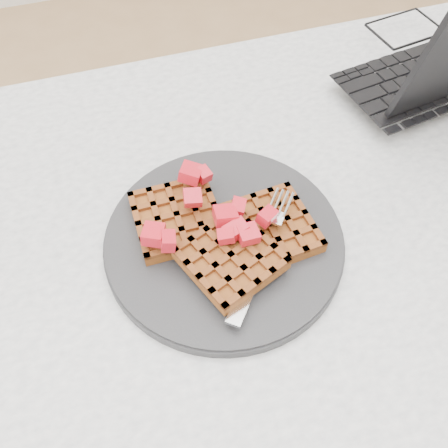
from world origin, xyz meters
name	(u,v)px	position (x,y,z in m)	size (l,w,h in m)	color
ground	(267,420)	(0.00, 0.00, 0.00)	(4.00, 4.00, 0.00)	tan
table	(300,293)	(0.00, 0.00, 0.64)	(1.20, 0.80, 0.75)	silver
plate	(224,240)	(-0.10, 0.03, 0.76)	(0.27, 0.27, 0.02)	#232326
waffles	(225,233)	(-0.10, 0.03, 0.78)	(0.19, 0.18, 0.03)	brown
strawberry_pile	(224,216)	(-0.10, 0.03, 0.80)	(0.15, 0.15, 0.02)	#AA0010
fork	(264,250)	(-0.06, 0.00, 0.77)	(0.02, 0.18, 0.02)	silver
laptop	(445,51)	(0.31, 0.24, 0.79)	(0.37, 0.30, 0.23)	black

